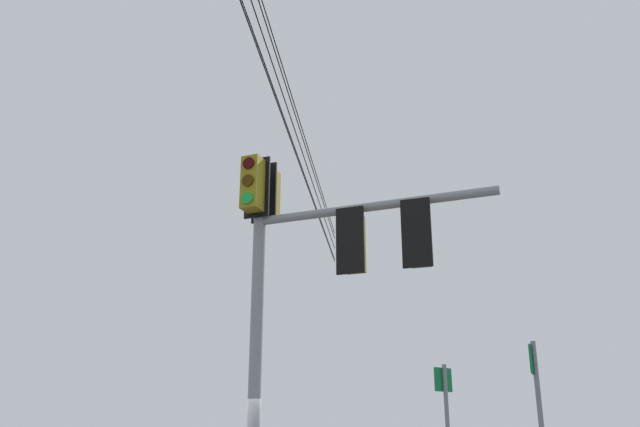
# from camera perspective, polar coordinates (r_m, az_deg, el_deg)

# --- Properties ---
(signal_mast_assembly) EXTENTS (3.79, 2.30, 6.38)m
(signal_mast_assembly) POSITION_cam_1_polar(r_m,az_deg,el_deg) (10.58, -1.30, -4.12)
(signal_mast_assembly) COLOR gray
(signal_mast_assembly) RESTS_ON ground
(overhead_wire_span) EXTENTS (17.72, 19.14, 1.62)m
(overhead_wire_span) POSITION_cam_1_polar(r_m,az_deg,el_deg) (13.64, -3.68, 11.56)
(overhead_wire_span) COLOR black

